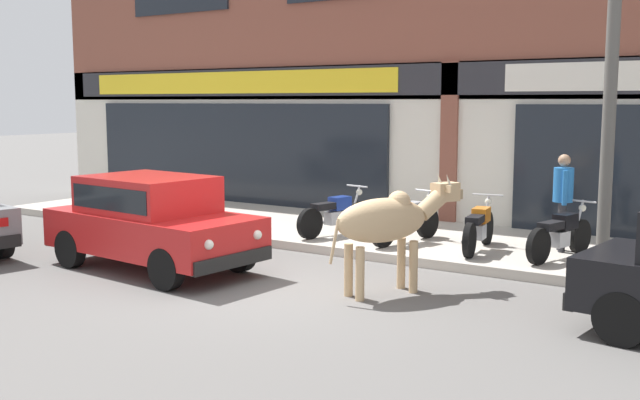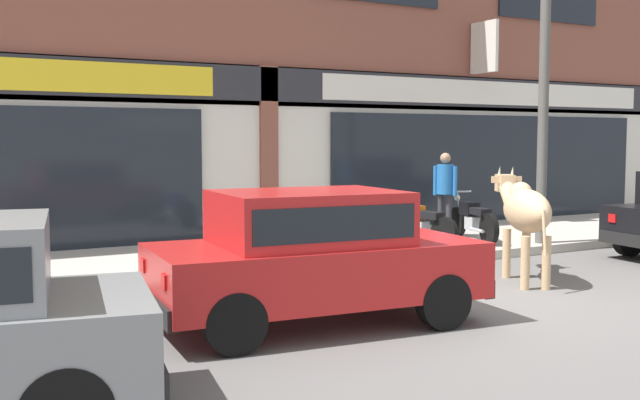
# 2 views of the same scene
# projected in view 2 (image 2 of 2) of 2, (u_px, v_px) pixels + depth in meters

# --- Properties ---
(ground_plane) EXTENTS (90.00, 90.00, 0.00)m
(ground_plane) POSITION_uv_depth(u_px,v_px,m) (469.00, 299.00, 9.39)
(ground_plane) COLOR #605E5B
(sidewalk) EXTENTS (19.00, 3.65, 0.15)m
(sidewalk) POSITION_uv_depth(u_px,v_px,m) (314.00, 252.00, 12.88)
(sidewalk) COLOR #B7AFA3
(sidewalk) RESTS_ON ground
(shop_building) EXTENTS (23.00, 1.40, 8.82)m
(shop_building) POSITION_uv_depth(u_px,v_px,m) (262.00, 25.00, 14.35)
(shop_building) COLOR brown
(shop_building) RESTS_ON ground
(cow) EXTENTS (1.23, 1.96, 1.61)m
(cow) POSITION_uv_depth(u_px,v_px,m) (524.00, 211.00, 10.46)
(cow) COLOR tan
(cow) RESTS_ON ground
(car_2) EXTENTS (3.72, 1.91, 1.46)m
(car_2) POSITION_uv_depth(u_px,v_px,m) (313.00, 251.00, 8.02)
(car_2) COLOR black
(car_2) RESTS_ON ground
(motorcycle_0) EXTENTS (0.66, 1.79, 0.88)m
(motorcycle_0) POSITION_uv_depth(u_px,v_px,m) (276.00, 234.00, 11.61)
(motorcycle_0) COLOR black
(motorcycle_0) RESTS_ON sidewalk
(motorcycle_1) EXTENTS (0.63, 1.79, 0.88)m
(motorcycle_1) POSITION_uv_depth(u_px,v_px,m) (354.00, 228.00, 12.35)
(motorcycle_1) COLOR black
(motorcycle_1) RESTS_ON sidewalk
(motorcycle_2) EXTENTS (0.53, 1.81, 0.88)m
(motorcycle_2) POSITION_uv_depth(u_px,v_px,m) (418.00, 224.00, 13.01)
(motorcycle_2) COLOR black
(motorcycle_2) RESTS_ON sidewalk
(motorcycle_3) EXTENTS (0.69, 1.78, 0.88)m
(motorcycle_3) POSITION_uv_depth(u_px,v_px,m) (473.00, 219.00, 13.72)
(motorcycle_3) COLOR black
(motorcycle_3) RESTS_ON sidewalk
(pedestrian) EXTENTS (0.32, 0.47, 1.60)m
(pedestrian) POSITION_uv_depth(u_px,v_px,m) (445.00, 185.00, 14.14)
(pedestrian) COLOR #2D2D33
(pedestrian) RESTS_ON sidewalk
(utility_pole) EXTENTS (0.18, 0.18, 5.75)m
(utility_pole) POSITION_uv_depth(u_px,v_px,m) (544.00, 81.00, 13.17)
(utility_pole) COLOR #595651
(utility_pole) RESTS_ON sidewalk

